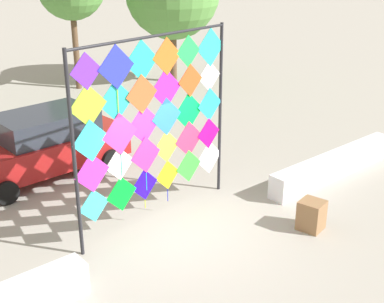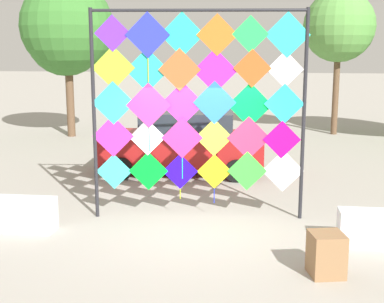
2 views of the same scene
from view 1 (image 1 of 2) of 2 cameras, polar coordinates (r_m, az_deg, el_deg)
The scene contains 5 objects.
ground at distance 11.02m, azimuth -1.55°, elevation -8.42°, with size 120.00×120.00×0.00m, color #9E998E.
plaza_ledge_right at distance 13.74m, azimuth 15.21°, elevation -1.39°, with size 4.47×0.46×0.60m, color silver.
kite_display_rack at distance 10.53m, azimuth -3.98°, elevation 3.76°, with size 4.01×0.45×3.94m.
parked_car at distance 13.69m, azimuth -15.81°, elevation 0.82°, with size 4.24×2.14×1.62m.
cardboard_box_large at distance 11.15m, azimuth 12.82°, elevation -6.74°, with size 0.47×0.48×0.63m, color olive.
Camera 1 is at (-5.91, -7.43, 5.58)m, focal length 49.19 mm.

